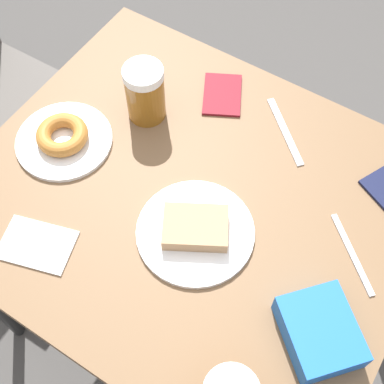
# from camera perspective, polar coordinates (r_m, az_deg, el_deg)

# --- Properties ---
(ground_plane) EXTENTS (8.00, 8.00, 0.00)m
(ground_plane) POSITION_cam_1_polar(r_m,az_deg,el_deg) (1.78, 0.00, -12.30)
(ground_plane) COLOR #474442
(table) EXTENTS (0.79, 0.93, 0.72)m
(table) POSITION_cam_1_polar(r_m,az_deg,el_deg) (1.18, 0.00, -2.12)
(table) COLOR brown
(table) RESTS_ON ground_plane
(plate_with_cake) EXTENTS (0.24, 0.24, 0.04)m
(plate_with_cake) POSITION_cam_1_polar(r_m,az_deg,el_deg) (1.07, 0.36, -4.09)
(plate_with_cake) COLOR white
(plate_with_cake) RESTS_ON table
(plate_with_donut) EXTENTS (0.21, 0.21, 0.04)m
(plate_with_donut) POSITION_cam_1_polar(r_m,az_deg,el_deg) (1.22, -13.58, 5.64)
(plate_with_donut) COLOR white
(plate_with_donut) RESTS_ON table
(beer_mug_center) EXTENTS (0.09, 0.09, 0.14)m
(beer_mug_center) POSITION_cam_1_polar(r_m,az_deg,el_deg) (1.20, -5.03, 10.52)
(beer_mug_center) COLOR #8C5619
(beer_mug_center) RESTS_ON table
(napkin_folded) EXTENTS (0.14, 0.17, 0.00)m
(napkin_folded) POSITION_cam_1_polar(r_m,az_deg,el_deg) (1.11, -16.21, -5.42)
(napkin_folded) COLOR white
(napkin_folded) RESTS_ON table
(fork) EXTENTS (0.13, 0.14, 0.00)m
(fork) POSITION_cam_1_polar(r_m,az_deg,el_deg) (1.10, 16.71, -6.33)
(fork) COLOR silver
(fork) RESTS_ON table
(knife) EXTENTS (0.14, 0.15, 0.00)m
(knife) POSITION_cam_1_polar(r_m,az_deg,el_deg) (1.23, 9.88, 6.42)
(knife) COLOR silver
(knife) RESTS_ON table
(passport_near_edge) EXTENTS (0.15, 0.14, 0.01)m
(passport_near_edge) POSITION_cam_1_polar(r_m,az_deg,el_deg) (1.28, 3.25, 10.34)
(passport_near_edge) COLOR maroon
(passport_near_edge) RESTS_ON table
(blue_pouch) EXTENTS (0.19, 0.19, 0.06)m
(blue_pouch) POSITION_cam_1_polar(r_m,az_deg,el_deg) (1.00, 13.47, -14.32)
(blue_pouch) COLOR blue
(blue_pouch) RESTS_ON table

